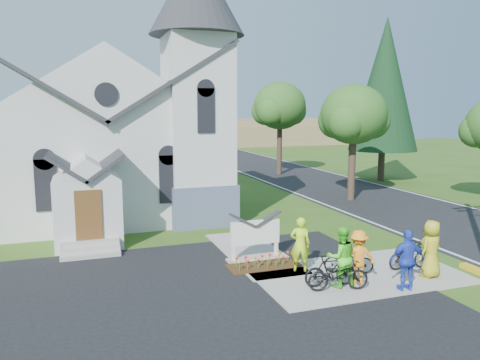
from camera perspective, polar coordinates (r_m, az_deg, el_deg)
name	(u,v)px	position (r m, az deg, el deg)	size (l,w,h in m)	color
ground	(326,286)	(15.51, 10.46, -12.58)	(120.00, 120.00, 0.00)	#2F5518
parking_lot	(101,354)	(11.90, -16.62, -19.64)	(20.00, 16.00, 0.02)	black
road	(346,191)	(32.95, 12.74, -1.27)	(8.00, 90.00, 0.02)	black
sidewalk	(358,275)	(16.64, 14.18, -11.11)	(7.00, 4.00, 0.05)	gray
church	(113,115)	(25.06, -15.23, 7.61)	(12.35, 12.00, 13.00)	silver
church_sign	(255,233)	(17.45, 1.86, -6.47)	(2.20, 0.40, 1.70)	gray
flower_bed	(264,266)	(16.94, 2.96, -10.46)	(2.60, 1.10, 0.07)	#351F0E
tree_road_near	(354,115)	(29.14, 13.69, 7.70)	(4.00, 4.00, 7.05)	#35261D
tree_road_mid	(280,106)	(39.97, 4.89, 8.94)	(4.40, 4.40, 7.80)	#35261D
conifer	(385,85)	(37.81, 17.25, 11.04)	(5.20, 5.20, 12.40)	#35261D
distant_hills	(154,132)	(69.74, -10.45, 5.74)	(61.00, 10.00, 5.60)	olive
cyclist_0	(300,244)	(16.27, 7.35, -7.77)	(0.69, 0.45, 1.89)	#BEF21C
bike_0	(349,260)	(16.52, 13.12, -9.53)	(0.58, 1.66, 0.87)	black
cyclist_1	(341,257)	(15.09, 12.22, -9.14)	(0.94, 0.73, 1.94)	#50E12A
bike_1	(330,271)	(15.19, 10.97, -10.81)	(0.48, 1.70, 1.02)	black
cyclist_2	(407,260)	(15.38, 19.74, -9.17)	(1.12, 0.47, 1.91)	blue
bike_2	(338,275)	(14.92, 11.87, -11.24)	(0.66, 1.90, 1.00)	black
cyclist_3	(358,257)	(15.56, 14.22, -9.06)	(1.12, 0.64, 1.73)	orange
bike_3	(410,256)	(17.47, 19.99, -8.65)	(0.46, 1.63, 0.98)	black
cyclist_4	(431,249)	(16.82, 22.27, -7.77)	(0.94, 0.61, 1.92)	gold
bike_4	(416,245)	(18.89, 20.71, -7.44)	(0.63, 1.80, 0.94)	black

